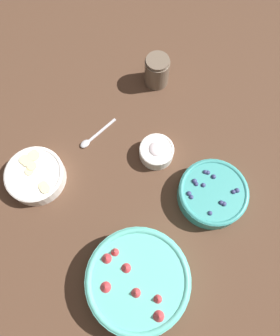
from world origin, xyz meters
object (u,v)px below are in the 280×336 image
(bowl_blueberries, at_px, (213,193))
(bowl_bananas, at_px, (35,175))
(bowl_strawberries, at_px, (138,280))
(jar_chocolate, at_px, (157,72))
(bowl_cream, at_px, (157,151))

(bowl_blueberries, distance_m, bowl_bananas, 0.49)
(bowl_strawberries, xyz_separation_m, bowl_bananas, (0.01, 0.40, -0.02))
(bowl_blueberries, height_order, jar_chocolate, jar_chocolate)
(bowl_cream, xyz_separation_m, jar_chocolate, (0.19, 0.17, 0.02))
(bowl_strawberries, xyz_separation_m, bowl_blueberries, (0.30, 0.00, -0.01))
(bowl_strawberries, distance_m, bowl_bananas, 0.40)
(bowl_blueberries, bearing_deg, bowl_cream, 92.41)
(bowl_blueberries, relative_size, bowl_bananas, 1.15)
(bowl_strawberries, relative_size, bowl_blueberries, 1.36)
(bowl_bananas, bearing_deg, bowl_cream, -34.98)
(bowl_strawberries, height_order, jar_chocolate, jar_chocolate)
(bowl_blueberries, xyz_separation_m, bowl_cream, (-0.01, 0.20, -0.01))
(bowl_strawberries, relative_size, jar_chocolate, 2.50)
(bowl_bananas, bearing_deg, bowl_blueberries, -53.45)
(bowl_blueberries, xyz_separation_m, jar_chocolate, (0.19, 0.37, 0.01))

